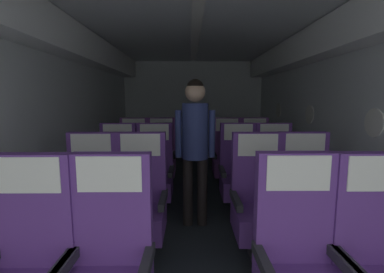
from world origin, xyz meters
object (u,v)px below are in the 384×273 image
(seat_a_right_aisle, at_px, (382,272))
(seat_b_right_window, at_px, (258,205))
(seat_a_left_aisle, at_px, (108,273))
(seat_d_left_aisle, at_px, (161,158))
(seat_c_right_window, at_px, (239,175))
(seat_c_right_aisle, at_px, (275,175))
(seat_b_right_aisle, at_px, (306,204))
(seat_d_right_window, at_px, (227,158))
(seat_c_left_window, at_px, (117,176))
(seat_d_right_aisle, at_px, (255,158))
(seat_d_left_window, at_px, (133,158))
(flight_attendant, at_px, (195,137))
(seat_a_right_window, at_px, (300,271))
(seat_c_left_aisle, at_px, (154,175))
(seat_b_left_window, at_px, (90,205))
(seat_b_left_aisle, at_px, (140,205))

(seat_a_right_aisle, xyz_separation_m, seat_b_right_window, (-0.44, 0.95, 0.00))
(seat_a_left_aisle, distance_m, seat_d_left_aisle, 2.90)
(seat_c_right_window, bearing_deg, seat_c_right_aisle, 0.13)
(seat_a_left_aisle, distance_m, seat_b_right_aisle, 1.78)
(seat_d_right_window, bearing_deg, seat_c_right_aisle, -64.56)
(seat_a_right_aisle, xyz_separation_m, seat_c_left_window, (-1.94, 1.91, 0.00))
(seat_d_right_aisle, bearing_deg, seat_d_left_window, -179.88)
(flight_attendant, bearing_deg, seat_a_left_aisle, -103.11)
(seat_d_right_window, bearing_deg, seat_a_right_window, -89.80)
(seat_a_left_aisle, bearing_deg, seat_c_left_window, 103.33)
(seat_c_left_aisle, height_order, seat_d_right_aisle, same)
(seat_d_right_aisle, relative_size, seat_d_right_window, 1.00)
(seat_a_left_aisle, distance_m, seat_a_right_window, 1.05)
(seat_b_left_window, bearing_deg, seat_b_left_aisle, 0.34)
(seat_d_left_aisle, bearing_deg, seat_a_right_aisle, -62.61)
(seat_c_right_aisle, bearing_deg, seat_b_left_window, -153.85)
(seat_a_right_window, height_order, seat_d_right_aisle, same)
(flight_attendant, bearing_deg, seat_a_right_window, -65.64)
(flight_attendant, bearing_deg, seat_d_left_aisle, 115.53)
(seat_b_left_window, xyz_separation_m, seat_d_left_aisle, (0.43, 1.94, 0.00))
(seat_c_right_aisle, height_order, seat_d_left_window, same)
(seat_b_left_window, height_order, flight_attendant, flight_attendant)
(seat_b_right_aisle, bearing_deg, seat_d_left_aisle, 127.90)
(seat_d_right_aisle, xyz_separation_m, flight_attendant, (-0.99, -1.35, 0.53))
(seat_d_right_window, height_order, flight_attendant, flight_attendant)
(seat_d_left_aisle, bearing_deg, seat_c_right_aisle, -33.09)
(seat_a_right_window, bearing_deg, seat_c_left_aisle, 118.74)
(seat_a_left_aisle, distance_m, seat_c_left_window, 1.96)
(seat_d_right_aisle, height_order, flight_attendant, flight_attendant)
(seat_a_left_aisle, relative_size, seat_d_right_window, 1.00)
(seat_c_right_aisle, bearing_deg, seat_c_right_window, -179.87)
(seat_a_left_aisle, bearing_deg, seat_c_left_aisle, 89.90)
(seat_c_right_window, distance_m, flight_attendant, 0.84)
(seat_a_left_aisle, xyz_separation_m, seat_b_left_aisle, (-0.00, 0.97, 0.00))
(seat_d_right_aisle, bearing_deg, seat_b_left_aisle, -127.58)
(seat_b_right_aisle, bearing_deg, seat_b_left_aisle, -179.74)
(seat_d_right_aisle, bearing_deg, seat_b_right_window, -102.54)
(seat_b_left_aisle, bearing_deg, seat_c_left_window, 115.54)
(seat_b_right_aisle, height_order, flight_attendant, flight_attendant)
(seat_d_left_window, bearing_deg, seat_b_left_aisle, -76.81)
(seat_a_right_window, height_order, seat_b_left_aisle, same)
(seat_d_right_window, bearing_deg, seat_c_right_window, -89.32)
(seat_b_left_aisle, bearing_deg, seat_d_left_window, 103.19)
(flight_attendant, bearing_deg, seat_b_left_window, -143.45)
(seat_b_left_aisle, height_order, seat_d_left_window, same)
(seat_b_left_window, relative_size, seat_b_left_aisle, 1.00)
(seat_b_right_aisle, xyz_separation_m, seat_c_left_window, (-1.94, 0.94, 0.00))
(seat_a_right_window, relative_size, seat_d_right_window, 1.00)
(seat_b_right_aisle, xyz_separation_m, seat_c_right_aisle, (0.01, 0.94, 0.00))
(seat_b_left_window, distance_m, seat_c_left_aisle, 1.05)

